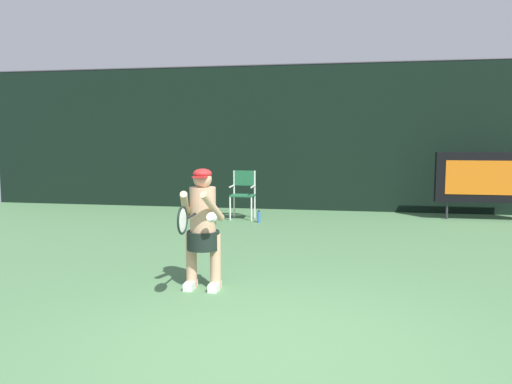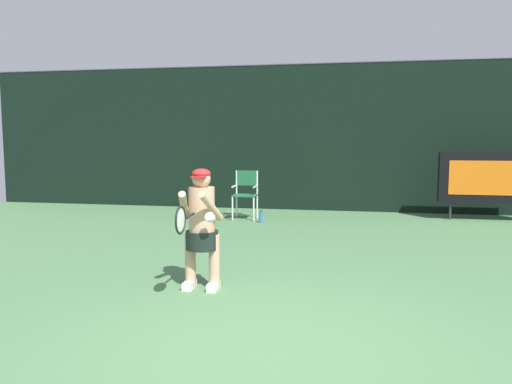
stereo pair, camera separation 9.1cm
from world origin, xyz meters
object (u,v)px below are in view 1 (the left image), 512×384
tennis_player (203,224)px  tennis_racket (183,220)px  water_bottle (259,217)px  scoreboard (488,178)px  umpire_chair (243,191)px

tennis_player → tennis_racket: tennis_player is taller
water_bottle → tennis_racket: bearing=-89.0°
scoreboard → umpire_chair: 5.39m
water_bottle → tennis_racket: 5.39m
umpire_chair → water_bottle: bearing=-46.2°
tennis_player → tennis_racket: 0.60m
scoreboard → tennis_racket: size_ratio=3.65×
scoreboard → tennis_player: scoreboard is taller
scoreboard → tennis_player: size_ratio=1.52×
water_bottle → tennis_player: (0.14, -4.75, 0.66)m
tennis_player → tennis_racket: bearing=-94.7°
scoreboard → tennis_racket: (-4.80, -6.53, -0.02)m
scoreboard → tennis_racket: bearing=-126.3°
scoreboard → water_bottle: scoreboard is taller
umpire_chair → tennis_racket: tennis_racket is taller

